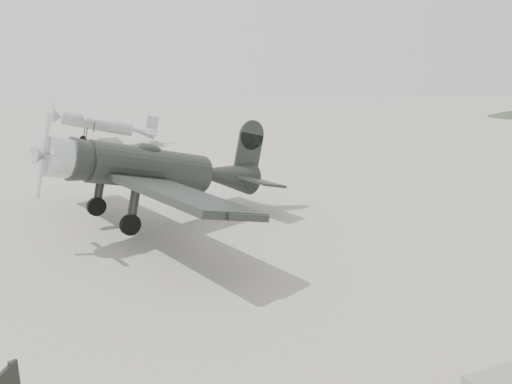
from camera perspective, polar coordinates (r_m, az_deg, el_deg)
ground at (r=16.55m, az=1.57°, el=-8.09°), size 160.00×160.00×0.00m
lowwing_monoplane at (r=19.93m, az=-10.92°, el=2.47°), size 10.58×12.85×4.35m
highwing_monoplane at (r=41.48m, az=-17.19°, el=7.75°), size 8.13×11.39×3.22m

